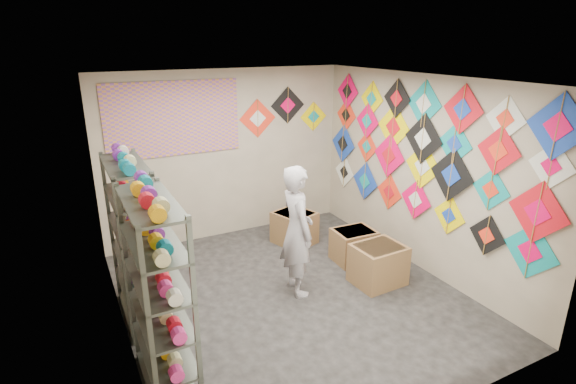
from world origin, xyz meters
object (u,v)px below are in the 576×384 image
shelf_rack_back (134,242)px  carton_a (378,264)px  shopkeeper (297,231)px  carton_c (294,228)px  shelf_rack_front (159,299)px  carton_b (354,245)px

shelf_rack_back → carton_a: (2.96, -0.69, -0.68)m
shopkeeper → carton_c: (0.66, 1.29, -0.59)m
shelf_rack_front → carton_a: shelf_rack_front is taller
shelf_rack_front → shelf_rack_back: (0.00, 1.30, 0.00)m
shelf_rack_front → carton_a: bearing=11.7°
carton_a → carton_b: carton_a is taller
shelf_rack_back → carton_a: size_ratio=2.94×
carton_b → shopkeeper: bearing=-160.2°
carton_c → carton_b: bearing=-81.2°
carton_b → shelf_rack_back: bearing=-177.3°
shopkeeper → shelf_rack_back: bearing=85.4°
carton_b → carton_c: (-0.49, 0.94, 0.02)m
carton_b → carton_c: 1.06m
shelf_rack_front → carton_b: 3.39m
shelf_rack_back → carton_b: shelf_rack_back is taller
shelf_rack_back → carton_b: bearing=-0.1°
carton_a → carton_c: carton_a is taller
carton_b → carton_a: bearing=-94.8°
carton_a → carton_c: (-0.40, 1.62, -0.01)m
shelf_rack_front → carton_b: bearing=23.0°
carton_a → shopkeeper: bearing=160.4°
shelf_rack_back → shopkeeper: 1.93m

